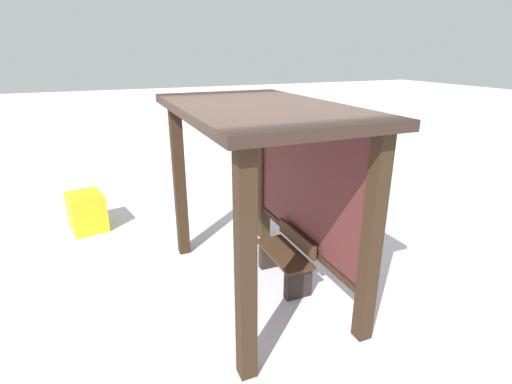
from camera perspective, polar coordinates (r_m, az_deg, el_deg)
The scene contains 4 objects.
ground_plane at distance 5.44m, azimuth 0.21°, elevation -13.67°, with size 60.00×60.00×0.00m, color white.
bus_shelter at distance 4.75m, azimuth 2.48°, elevation 5.77°, with size 3.12×1.80×2.44m.
bench_left_inside at distance 5.42m, azimuth 4.34°, elevation -9.89°, with size 1.02×0.41×0.72m.
grit_bin at distance 7.52m, azimuth -23.60°, elevation -2.66°, with size 0.70×0.56×0.65m, color yellow.
Camera 1 is at (4.15, -1.78, 3.02)m, focal length 27.24 mm.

